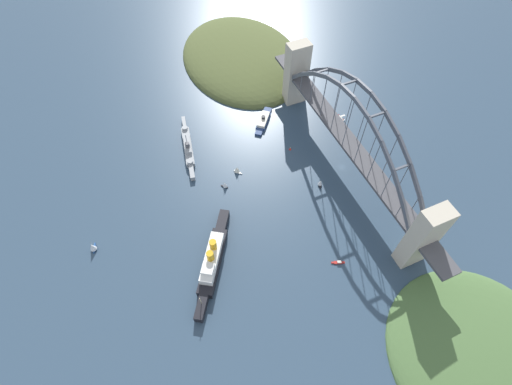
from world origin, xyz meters
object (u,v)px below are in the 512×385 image
(harbor_arch_bridge, at_px, (350,141))
(ocean_liner, at_px, (213,260))
(naval_cruiser, at_px, (188,147))
(seaplane_taxiing_near_bridge, at_px, (341,118))
(small_boat_1, at_px, (92,247))
(small_boat_4, at_px, (320,183))
(small_boat_2, at_px, (237,170))
(harbor_ferry_steamer, at_px, (263,120))
(small_boat_3, at_px, (338,262))
(small_boat_0, at_px, (225,185))
(channel_marker_buoy, at_px, (290,149))

(harbor_arch_bridge, relative_size, ocean_liner, 3.26)
(naval_cruiser, xyz_separation_m, seaplane_taxiing_near_bridge, (-22.54, -141.82, -0.91))
(harbor_arch_bridge, distance_m, small_boat_1, 210.23)
(small_boat_1, height_order, small_boat_4, small_boat_1)
(harbor_arch_bridge, distance_m, small_boat_4, 40.92)
(small_boat_2, height_order, small_boat_4, small_boat_2)
(harbor_arch_bridge, distance_m, harbor_ferry_steamer, 90.99)
(ocean_liner, height_order, harbor_ferry_steamer, ocean_liner)
(naval_cruiser, xyz_separation_m, small_boat_3, (-147.39, -65.86, -2.37))
(naval_cruiser, bearing_deg, seaplane_taxiing_near_bridge, -99.03)
(ocean_liner, xyz_separation_m, small_boat_3, (-35.91, -82.91, -5.36))
(small_boat_1, xyz_separation_m, small_boat_3, (-81.46, -159.75, -3.49))
(naval_cruiser, bearing_deg, small_boat_0, -163.74)
(harbor_arch_bridge, height_order, small_boat_3, harbor_arch_bridge)
(harbor_ferry_steamer, bearing_deg, channel_marker_buoy, -169.33)
(small_boat_0, height_order, small_boat_2, small_boat_2)
(small_boat_1, height_order, channel_marker_buoy, small_boat_1)
(harbor_ferry_steamer, height_order, small_boat_2, small_boat_2)
(small_boat_2, bearing_deg, naval_cruiser, 36.07)
(harbor_arch_bridge, bearing_deg, small_boat_3, 147.29)
(small_boat_0, height_order, small_boat_4, small_boat_0)
(ocean_liner, height_order, small_boat_2, ocean_liner)
(harbor_ferry_steamer, height_order, small_boat_4, harbor_ferry_steamer)
(seaplane_taxiing_near_bridge, bearing_deg, channel_marker_buoy, 103.18)
(ocean_liner, relative_size, channel_marker_buoy, 27.16)
(naval_cruiser, height_order, small_boat_1, naval_cruiser)
(small_boat_1, bearing_deg, small_boat_2, -78.67)
(small_boat_0, bearing_deg, harbor_ferry_steamer, -46.87)
(harbor_arch_bridge, distance_m, ocean_liner, 139.73)
(harbor_ferry_steamer, xyz_separation_m, small_boat_2, (-45.19, 44.70, 1.30))
(ocean_liner, height_order, seaplane_taxiing_near_bridge, ocean_liner)
(seaplane_taxiing_near_bridge, relative_size, small_boat_1, 1.08)
(small_boat_2, bearing_deg, small_boat_4, -124.82)
(small_boat_1, bearing_deg, small_boat_4, -94.78)
(naval_cruiser, height_order, channel_marker_buoy, naval_cruiser)
(ocean_liner, bearing_deg, harbor_ferry_steamer, -38.43)
(harbor_ferry_steamer, xyz_separation_m, small_boat_4, (-85.18, -12.81, 1.01))
(harbor_arch_bridge, bearing_deg, small_boat_4, 108.86)
(small_boat_1, height_order, small_boat_3, small_boat_1)
(naval_cruiser, relative_size, small_boat_1, 7.91)
(small_boat_4, bearing_deg, seaplane_taxiing_near_bridge, -42.87)
(naval_cruiser, xyz_separation_m, small_boat_1, (-65.93, 93.89, 1.12))
(small_boat_2, bearing_deg, harbor_arch_bridge, -110.06)
(small_boat_0, distance_m, small_boat_3, 108.34)
(small_boat_3, bearing_deg, small_boat_1, 62.98)
(harbor_arch_bridge, xyz_separation_m, small_boat_0, (20.20, 99.25, -29.27))
(small_boat_1, xyz_separation_m, small_boat_4, (-15.18, -181.34, -1.15))
(harbor_ferry_steamer, distance_m, small_boat_0, 81.62)
(harbor_arch_bridge, height_order, naval_cruiser, harbor_arch_bridge)
(small_boat_4, bearing_deg, naval_cruiser, 47.16)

